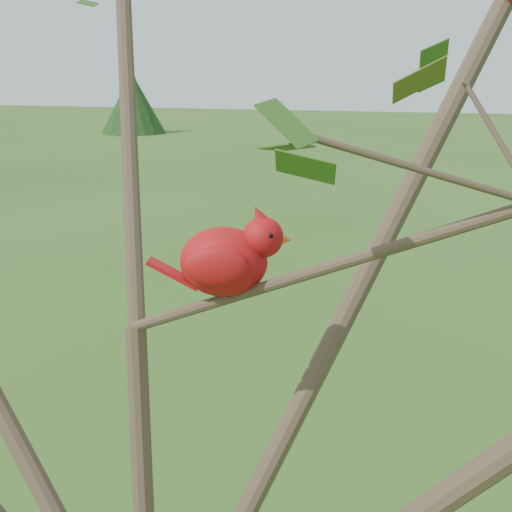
{
  "coord_description": "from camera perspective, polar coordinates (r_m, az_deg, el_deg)",
  "views": [
    {
      "loc": [
        0.47,
        -0.91,
        2.37
      ],
      "look_at": [
        0.16,
        0.1,
        2.09
      ],
      "focal_mm": 50.0,
      "sensor_mm": 36.0,
      "label": 1
    }
  ],
  "objects": [
    {
      "name": "cardinal",
      "position": [
        1.1,
        -2.21,
        -0.17
      ],
      "size": [
        0.23,
        0.13,
        0.16
      ],
      "rotation": [
        0.0,
        0.0,
        0.22
      ],
      "color": "#B6100F",
      "rests_on": "ground"
    },
    {
      "name": "crabapple_tree",
      "position": [
        1.02,
        -9.32,
        0.65
      ],
      "size": [
        2.35,
        2.05,
        2.95
      ],
      "color": "#463425",
      "rests_on": "ground"
    },
    {
      "name": "distant_trees",
      "position": [
        25.97,
        8.71,
        12.62
      ],
      "size": [
        40.99,
        14.27,
        3.17
      ],
      "color": "#463425",
      "rests_on": "ground"
    }
  ]
}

